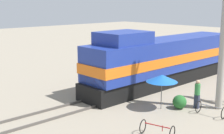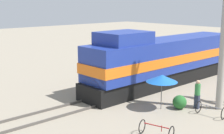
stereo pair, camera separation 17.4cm
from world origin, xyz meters
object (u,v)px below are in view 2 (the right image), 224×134
at_px(person_bystander, 197,93).
at_px(bicycle_spare, 156,130).
at_px(vendor_umbrella, 162,78).
at_px(locomotive, 163,60).
at_px(bicycle, 211,110).

bearing_deg(person_bystander, bicycle_spare, -79.14).
height_order(vendor_umbrella, bicycle_spare, vendor_umbrella).
bearing_deg(locomotive, bicycle_spare, -52.88).
distance_m(vendor_umbrella, bicycle_spare, 4.44).
relative_size(vendor_umbrella, bicycle_spare, 1.24).
bearing_deg(vendor_umbrella, bicycle, 23.07).
distance_m(person_bystander, bicycle, 1.52).
distance_m(locomotive, vendor_umbrella, 5.96).
distance_m(locomotive, person_bystander, 6.01).
distance_m(vendor_umbrella, person_bystander, 2.43).
relative_size(person_bystander, bicycle, 1.10).
height_order(locomotive, person_bystander, locomotive).
relative_size(bicycle, bicycle_spare, 0.95).
xyz_separation_m(vendor_umbrella, bicycle, (2.72, 1.16, -1.58)).
bearing_deg(locomotive, vendor_umbrella, -51.86).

